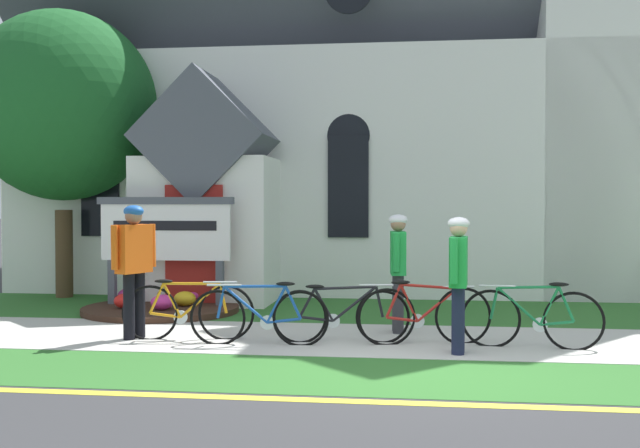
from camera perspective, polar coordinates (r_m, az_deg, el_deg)
ground at (r=12.27m, az=7.25°, el=-6.81°), size 140.00×140.00×0.00m
sidewalk_slab at (r=10.07m, az=0.05°, el=-8.62°), size 32.00×2.40×0.01m
grass_verge at (r=8.05m, az=-1.82°, el=-11.22°), size 32.00×1.76×0.01m
church_lawn at (r=12.72m, az=1.56°, el=-6.49°), size 24.00×2.99×0.01m
curb_paint_stripe at (r=7.07m, az=-3.15°, el=-13.05°), size 28.00×0.16×0.01m
church_building at (r=18.76m, az=4.77°, el=9.84°), size 14.31×11.53×11.78m
church_sign at (r=12.81m, az=-11.60°, el=-0.69°), size 2.32×0.16×1.89m
flower_bed at (r=12.71m, az=-11.94°, el=-6.17°), size 2.54×2.54×0.34m
bicycle_silver at (r=9.69m, az=15.75°, el=-6.83°), size 1.71×0.21×0.84m
bicycle_orange at (r=9.68m, az=7.90°, el=-6.79°), size 1.69×0.43×0.84m
bicycle_yellow at (r=9.72m, az=1.57°, el=-6.85°), size 1.75×0.23×0.77m
bicycle_blue at (r=10.06m, az=-9.97°, el=-6.49°), size 1.72×0.28×0.81m
bicycle_black at (r=9.58m, az=-4.58°, el=-6.93°), size 1.77×0.13×0.82m
cyclist_in_yellow_jersey at (r=9.07m, az=10.41°, el=-3.78°), size 0.28×0.65×1.63m
cyclist_in_blue_jersey at (r=10.19m, az=-13.88°, el=-2.64°), size 0.41×0.61×1.76m
cyclist_in_red_jersey at (r=10.43m, az=5.91°, el=-3.03°), size 0.28×0.77×1.64m
yard_deciduous_tree at (r=15.21m, az=-18.86°, el=8.39°), size 3.51×3.51×5.41m
distant_hill at (r=80.23m, az=7.27°, el=0.29°), size 74.75×37.03×23.67m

